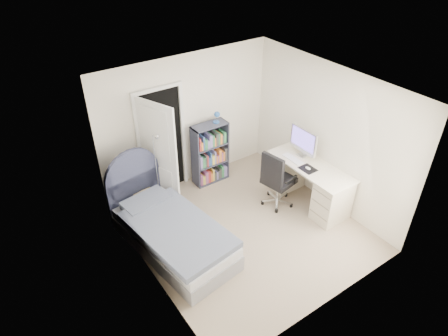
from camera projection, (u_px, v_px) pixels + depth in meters
room_shell at (248, 167)px, 5.99m from camera, size 3.50×3.70×2.60m
door at (160, 150)px, 6.82m from camera, size 0.92×0.78×2.06m
bed at (170, 231)px, 6.22m from camera, size 1.28×2.28×1.33m
nightstand at (135, 192)px, 6.92m from camera, size 0.40×0.40×0.59m
floor_lamp at (159, 178)px, 6.87m from camera, size 0.21×0.21×1.47m
bookcase at (210, 155)px, 7.56m from camera, size 0.68×0.29×1.45m
desk at (308, 181)px, 7.09m from camera, size 0.64×1.60×1.32m
office_chair at (276, 178)px, 6.89m from camera, size 0.59×0.61×1.10m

